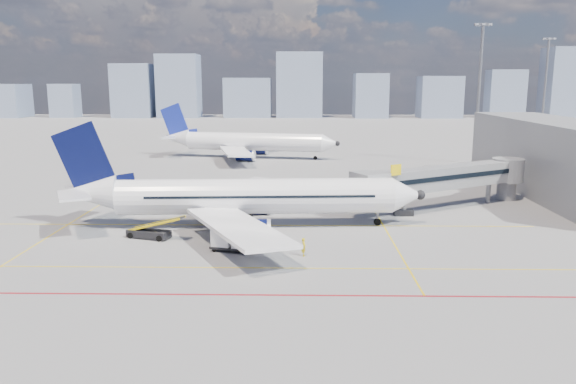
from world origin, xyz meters
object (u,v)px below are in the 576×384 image
belt_loader (150,232)px  ramp_worker (304,247)px  main_aircraft (240,197)px  second_aircraft (247,142)px  baggage_tug (264,242)px  cargo_dolly (233,238)px

belt_loader → ramp_worker: (15.07, -5.39, 0.17)m
main_aircraft → second_aircraft: (-4.28, 54.37, 0.00)m
main_aircraft → belt_loader: bearing=-154.2°
main_aircraft → baggage_tug: main_aircraft is taller
belt_loader → ramp_worker: belt_loader is taller
second_aircraft → ramp_worker: (10.93, -64.42, -2.40)m
second_aircraft → baggage_tug: 62.82m
main_aircraft → belt_loader: 9.96m
baggage_tug → cargo_dolly: (-2.77, -0.72, 0.57)m
main_aircraft → second_aircraft: main_aircraft is taller
cargo_dolly → second_aircraft: bearing=109.3°
main_aircraft → second_aircraft: size_ratio=1.06×
baggage_tug → cargo_dolly: cargo_dolly is taller
baggage_tug → cargo_dolly: bearing=-167.1°
cargo_dolly → belt_loader: size_ratio=0.70×
main_aircraft → ramp_worker: (6.65, -10.05, -2.40)m
belt_loader → ramp_worker: bearing=-1.6°
main_aircraft → second_aircraft: 54.54m
second_aircraft → ramp_worker: bearing=-70.0°
main_aircraft → belt_loader: (-8.42, -4.66, -2.57)m
cargo_dolly → ramp_worker: (6.42, -1.36, -0.38)m
second_aircraft → baggage_tug: size_ratio=19.00×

